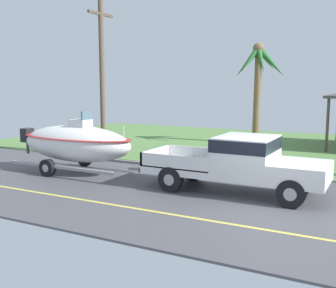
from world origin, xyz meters
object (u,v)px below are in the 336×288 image
at_px(pickup_truck_towing, 245,161).
at_px(palm_tree_near_left, 259,71).
at_px(utility_pole, 102,77).
at_px(boat_on_trailer, 76,143).

distance_m(pickup_truck_towing, palm_tree_near_left, 11.41).
height_order(palm_tree_near_left, utility_pole, utility_pole).
height_order(pickup_truck_towing, palm_tree_near_left, palm_tree_near_left).
relative_size(palm_tree_near_left, utility_pole, 0.79).
relative_size(boat_on_trailer, palm_tree_near_left, 1.08).
bearing_deg(boat_on_trailer, utility_pole, 110.42).
relative_size(pickup_truck_towing, boat_on_trailer, 0.98).
bearing_deg(utility_pole, boat_on_trailer, -69.58).
bearing_deg(pickup_truck_towing, palm_tree_near_left, 104.00).
distance_m(boat_on_trailer, palm_tree_near_left, 11.77).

